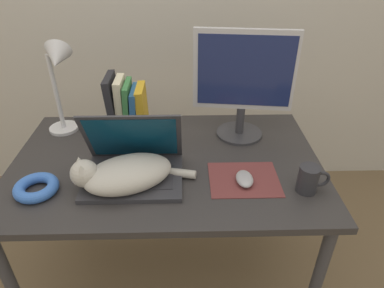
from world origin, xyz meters
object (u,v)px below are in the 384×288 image
(cat, at_px, (124,174))
(desk_lamp, at_px, (58,74))
(laptop, at_px, (133,165))
(book_row, at_px, (127,106))
(computer_mouse, at_px, (245,179))
(cable_coil, at_px, (36,188))
(mug, at_px, (309,179))
(external_monitor, at_px, (244,81))

(cat, relative_size, desk_lamp, 1.03)
(laptop, height_order, cat, laptop)
(book_row, xyz_separation_m, desk_lamp, (-0.26, -0.04, 0.17))
(computer_mouse, bearing_deg, cable_coil, -177.35)
(computer_mouse, bearing_deg, cat, -178.66)
(desk_lamp, bearing_deg, cable_coil, -90.57)
(book_row, bearing_deg, computer_mouse, -41.62)
(book_row, relative_size, mug, 2.21)
(laptop, relative_size, mug, 3.15)
(cat, bearing_deg, laptop, 67.14)
(mug, bearing_deg, desk_lamp, 155.70)
(computer_mouse, bearing_deg, desk_lamp, 152.70)
(computer_mouse, relative_size, mug, 0.87)
(laptop, relative_size, cable_coil, 2.32)
(cat, bearing_deg, mug, -3.48)
(computer_mouse, xyz_separation_m, desk_lamp, (-0.73, 0.38, 0.26))
(cable_coil, bearing_deg, external_monitor, 26.22)
(cat, distance_m, book_row, 0.44)
(laptop, relative_size, cat, 0.82)
(laptop, bearing_deg, book_row, 100.44)
(laptop, xyz_separation_m, computer_mouse, (0.41, -0.05, -0.03))
(external_monitor, height_order, desk_lamp, external_monitor)
(laptop, distance_m, cable_coil, 0.34)
(laptop, bearing_deg, mug, -9.26)
(cable_coil, bearing_deg, desk_lamp, 89.43)
(laptop, height_order, external_monitor, external_monitor)
(book_row, distance_m, desk_lamp, 0.31)
(book_row, bearing_deg, laptop, -79.56)
(external_monitor, height_order, mug, external_monitor)
(computer_mouse, bearing_deg, external_monitor, 85.10)
(computer_mouse, distance_m, cable_coil, 0.74)
(computer_mouse, height_order, book_row, book_row)
(book_row, bearing_deg, mug, -34.35)
(cat, bearing_deg, desk_lamp, 127.79)
(computer_mouse, xyz_separation_m, book_row, (-0.47, 0.42, 0.09))
(computer_mouse, distance_m, mug, 0.22)
(external_monitor, xyz_separation_m, mug, (0.19, -0.39, -0.20))
(laptop, xyz_separation_m, external_monitor, (0.44, 0.29, 0.20))
(computer_mouse, relative_size, book_row, 0.39)
(cat, distance_m, external_monitor, 0.61)
(cat, xyz_separation_m, desk_lamp, (-0.30, 0.39, 0.22))
(computer_mouse, bearing_deg, book_row, 138.38)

